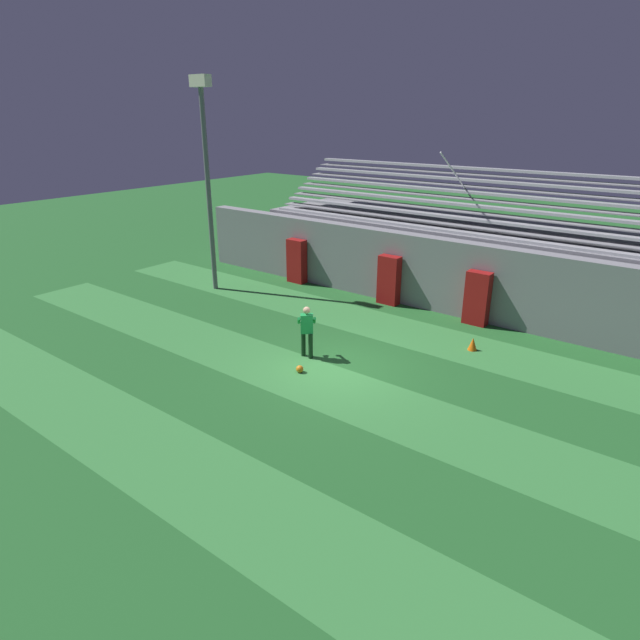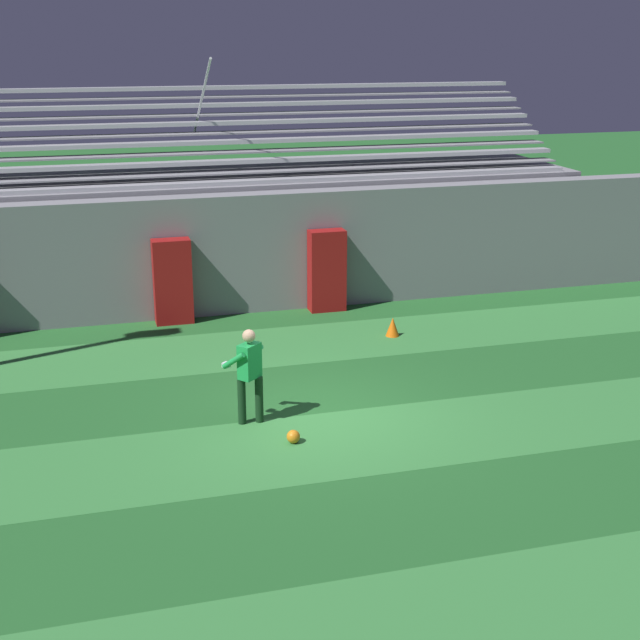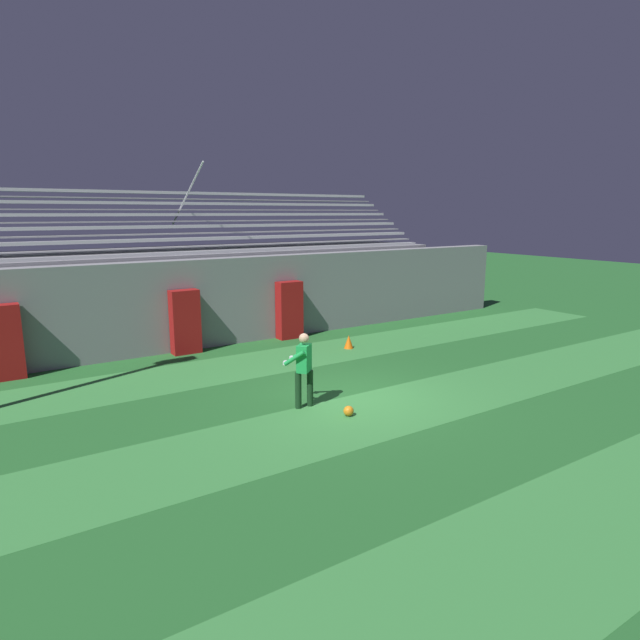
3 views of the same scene
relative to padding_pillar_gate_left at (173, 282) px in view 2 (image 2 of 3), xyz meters
name	(u,v)px [view 2 (image 2 of 3)]	position (x,y,z in m)	size (l,w,h in m)	color
ground_plane	(321,415)	(1.82, -5.95, -0.97)	(80.00, 80.00, 0.00)	#236028
turf_stripe_near	(465,626)	(1.82, -11.95, -0.97)	(28.00, 2.43, 0.01)	#38843D
turf_stripe_mid	(339,443)	(1.82, -7.09, -0.97)	(28.00, 2.43, 0.01)	#38843D
turf_stripe_far	(273,346)	(1.82, -2.22, -0.97)	(28.00, 2.43, 0.01)	#38843D
back_wall	(246,253)	(1.82, 0.55, 0.43)	(24.00, 0.60, 2.80)	gray
padding_pillar_gate_left	(173,282)	(0.00, 0.00, 0.00)	(0.86, 0.44, 1.95)	maroon
padding_pillar_gate_right	(327,271)	(3.64, 0.00, 0.00)	(0.86, 0.44, 1.95)	maroon
bleacher_stand	(227,226)	(1.82, 3.24, 0.54)	(18.00, 4.75, 5.83)	gray
goalkeeper	(249,370)	(0.59, -5.90, -0.02)	(0.74, 0.73, 1.67)	#143319
soccer_ball	(293,437)	(1.10, -6.88, -0.86)	(0.22, 0.22, 0.22)	orange
traffic_cone	(393,327)	(4.49, -2.25, -0.76)	(0.30, 0.30, 0.42)	orange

